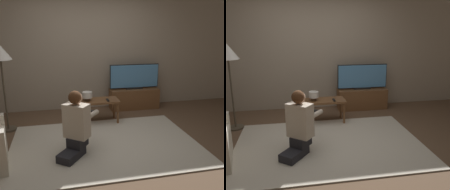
{
  "view_description": "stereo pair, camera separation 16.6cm",
  "coord_description": "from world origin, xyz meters",
  "views": [
    {
      "loc": [
        -0.66,
        -3.44,
        1.75
      ],
      "look_at": [
        0.27,
        0.71,
        0.59
      ],
      "focal_mm": 40.0,
      "sensor_mm": 36.0,
      "label": 1
    },
    {
      "loc": [
        -0.5,
        -3.47,
        1.75
      ],
      "look_at": [
        0.27,
        0.71,
        0.59
      ],
      "focal_mm": 40.0,
      "sensor_mm": 36.0,
      "label": 2
    }
  ],
  "objects": [
    {
      "name": "ground_plane",
      "position": [
        0.0,
        0.0,
        0.0
      ],
      "size": [
        10.0,
        10.0,
        0.0
      ],
      "primitive_type": "plane",
      "color": "brown"
    },
    {
      "name": "wall_back",
      "position": [
        0.0,
        1.93,
        1.3
      ],
      "size": [
        10.0,
        0.06,
        2.6
      ],
      "color": "tan",
      "rests_on": "ground_plane"
    },
    {
      "name": "rug",
      "position": [
        0.0,
        0.0,
        0.01
      ],
      "size": [
        2.82,
        1.98,
        0.02
      ],
      "color": "beige",
      "rests_on": "ground_plane"
    },
    {
      "name": "tv_stand",
      "position": [
        0.97,
        1.63,
        0.22
      ],
      "size": [
        1.07,
        0.36,
        0.44
      ],
      "color": "brown",
      "rests_on": "ground_plane"
    },
    {
      "name": "tv",
      "position": [
        0.97,
        1.63,
        0.71
      ],
      "size": [
        1.09,
        0.08,
        0.54
      ],
      "color": "black",
      "rests_on": "tv_stand"
    },
    {
      "name": "coffee_table",
      "position": [
        0.03,
        0.95,
        0.38
      ],
      "size": [
        0.8,
        0.4,
        0.44
      ],
      "color": "brown",
      "rests_on": "ground_plane"
    },
    {
      "name": "floor_lamp",
      "position": [
        -1.55,
        0.93,
        1.26
      ],
      "size": [
        0.36,
        0.36,
        1.49
      ],
      "color": "#4C4233",
      "rests_on": "ground_plane"
    },
    {
      "name": "person_kneeling",
      "position": [
        -0.44,
        -0.22,
        0.46
      ],
      "size": [
        0.66,
        0.76,
        0.92
      ],
      "rotation": [
        0.0,
        0.0,
        2.49
      ],
      "color": "#232328",
      "rests_on": "rug"
    },
    {
      "name": "table_lamp",
      "position": [
        -0.15,
        0.93,
        0.54
      ],
      "size": [
        0.18,
        0.18,
        0.17
      ],
      "color": "#4C3823",
      "rests_on": "coffee_table"
    },
    {
      "name": "remote",
      "position": [
        0.22,
        0.87,
        0.45
      ],
      "size": [
        0.04,
        0.15,
        0.02
      ],
      "color": "black",
      "rests_on": "coffee_table"
    }
  ]
}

